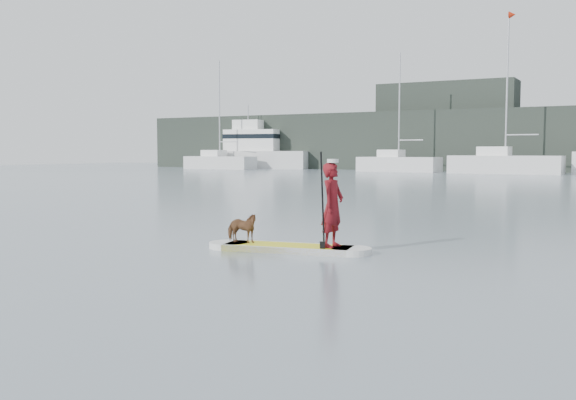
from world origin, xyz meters
The scene contains 12 objects.
ground centered at (0.00, 0.00, 0.00)m, with size 140.00×140.00×0.00m, color slate.
paddleboard centered at (1.55, -1.62, 0.06)m, with size 3.26×1.25×0.12m.
paddler centered at (2.43, -1.46, 0.92)m, with size 0.59×0.39×1.61m, color maroon.
white_cap centered at (2.43, -1.46, 1.76)m, with size 0.22×0.22×0.07m, color silver.
dog centered at (0.59, -1.79, 0.42)m, with size 0.32×0.71×0.60m, color #52311C.
paddle centered at (2.36, -1.75, 0.80)m, with size 0.10×0.30×2.00m.
sailboat_a centered at (-32.40, 45.26, 0.82)m, with size 8.11×2.76×11.68m.
sailboat_c centered at (-12.31, 45.72, 0.82)m, with size 7.91×3.19×11.10m.
sailboat_d centered at (-2.54, 45.07, 0.98)m, with size 9.42×3.17×13.77m.
motor_yacht_b centered at (-29.77, 48.98, 2.01)m, with size 11.29×5.45×7.15m.
shore_mass centered at (0.00, 53.00, 3.00)m, with size 90.00×6.00×6.00m, color black.
shore_building_west centered at (-10.00, 54.00, 4.50)m, with size 14.00×4.00×9.00m, color black.
Camera 1 is at (7.47, -12.53, 1.95)m, focal length 40.00 mm.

